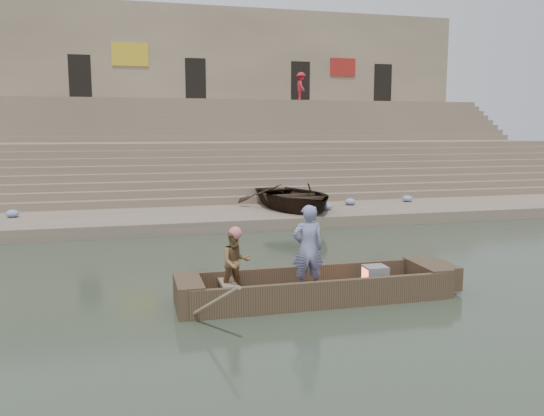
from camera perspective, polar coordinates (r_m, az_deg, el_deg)
name	(u,v)px	position (r m, az deg, el deg)	size (l,w,h in m)	color
ground	(396,272)	(13.70, 12.81, -6.56)	(120.00, 120.00, 0.00)	#2B3628
lower_landing	(299,215)	(20.94, 2.82, -0.70)	(32.00, 4.00, 0.40)	#826F5C
mid_landing	(256,169)	(28.01, -1.70, 4.04)	(32.00, 3.00, 2.80)	#826F5C
upper_landing	(231,143)	(34.81, -4.26, 6.82)	(32.00, 3.00, 5.20)	#826F5C
ghat_steps	(249,160)	(29.63, -2.43, 5.04)	(32.00, 11.00, 5.20)	#826F5C
building_wall	(221,98)	(38.80, -5.37, 11.39)	(32.00, 5.07, 11.20)	tan
main_rowboat	(315,294)	(11.31, 4.46, -8.97)	(5.00, 1.30, 0.22)	brown
rowboat_trim	(325,284)	(11.31, 5.50, -7.93)	(6.04, 2.63, 1.95)	brown
standing_man	(308,248)	(10.91, 3.76, -4.23)	(0.64, 0.42, 1.76)	navy
rowing_man	(236,262)	(10.79, -3.82, -5.67)	(0.62, 0.49, 1.28)	#287837
television	(375,275)	(11.70, 10.65, -6.92)	(0.46, 0.42, 0.40)	gray
beached_rowboat	(294,196)	(20.91, 2.28, 1.22)	(3.43, 4.80, 0.99)	#2D2116
pedestrian	(301,87)	(35.72, 3.04, 12.51)	(1.18, 0.68, 1.83)	#B31E2A
cloth_bundles	(284,205)	(21.26, 1.29, 0.35)	(15.78, 1.83, 0.26)	#3F5999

